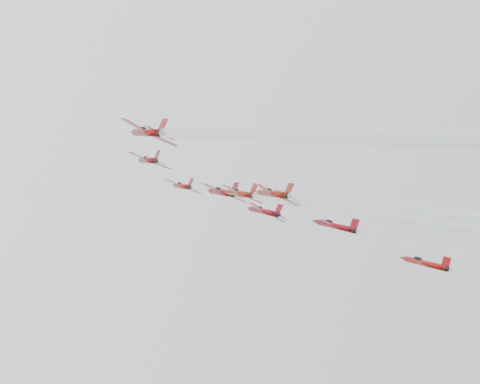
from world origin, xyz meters
TOP-DOWN VIEW (x-y plane):
  - jet_lead at (2.81, 27.16)m, footprint 9.60×11.91m
  - jet_row2_left at (-14.75, 12.33)m, footprint 9.41×11.68m
  - jet_row2_center at (1.28, 9.69)m, footprint 10.60×13.16m
  - jet_row2_right at (11.96, 9.14)m, footprint 9.73×12.08m
  - jet_center at (-0.68, -34.87)m, footprint 9.14×81.70m
  - jet_rear_farleft at (-28.94, -49.52)m, footprint 9.33×83.33m

SIDE VIEW (x-z plane):
  - jet_rear_farleft at x=-28.94m, z-range 77.01..136.94m
  - jet_center at x=-0.68m, z-range 88.05..146.81m
  - jet_row2_right at x=11.96m, z-range 144.45..153.35m
  - jet_row2_center at x=1.28m, z-range 144.45..154.15m
  - jet_row2_left at x=-14.75m, z-range 146.87..155.47m
  - jet_lead at x=2.81m, z-range 157.36..166.14m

